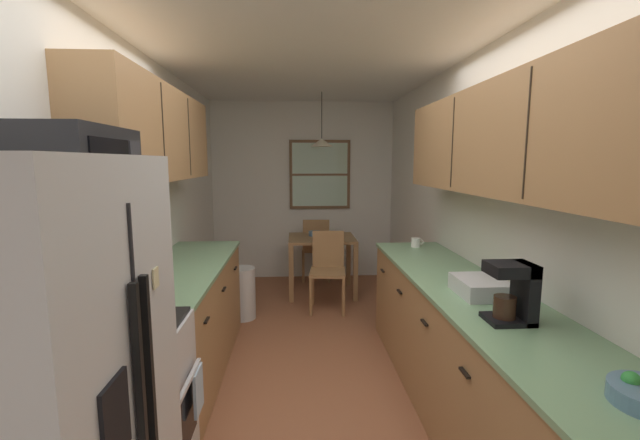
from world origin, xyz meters
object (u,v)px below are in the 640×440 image
object	(u,v)px
trash_bin	(242,293)
mug_by_coffeemaker	(416,242)
dining_chair_near	(328,266)
dish_rack	(481,287)
dining_chair_far	(316,246)
dining_table	(322,247)
coffee_maker	(515,291)
table_serving_bowl	(315,233)
storage_canister	(142,288)
stove_range	(119,415)
refrigerator	(25,439)
microwave_over_range	(73,162)

from	to	relation	value
trash_bin	mug_by_coffeemaker	xyz separation A→B (m)	(1.72, -0.60, 0.66)
dining_chair_near	dish_rack	world-z (taller)	dish_rack
dining_chair_far	trash_bin	xyz separation A→B (m)	(-0.88, -1.39, -0.22)
dining_table	dining_chair_near	size ratio (longest dim) A/B	0.94
coffee_maker	table_serving_bowl	size ratio (longest dim) A/B	1.82
storage_canister	dining_chair_near	bearing A→B (deg)	61.19
stove_range	dining_chair_far	bearing A→B (deg)	72.96
dining_table	mug_by_coffeemaker	bearing A→B (deg)	-60.54
coffee_maker	stove_range	bearing A→B (deg)	-179.81
dining_chair_far	coffee_maker	xyz separation A→B (m)	(0.80, -3.82, 0.56)
refrigerator	coffee_maker	world-z (taller)	refrigerator
stove_range	microwave_over_range	xyz separation A→B (m)	(-0.11, 0.00, 1.23)
coffee_maker	microwave_over_range	bearing A→B (deg)	-179.83
dining_chair_far	storage_canister	world-z (taller)	storage_canister
coffee_maker	dining_table	bearing A→B (deg)	103.18
dining_chair_far	dining_table	bearing A→B (deg)	-85.91
stove_range	trash_bin	size ratio (longest dim) A/B	1.95
dining_chair_near	microwave_over_range	bearing A→B (deg)	-116.88
dining_chair_near	coffee_maker	bearing A→B (deg)	-74.84
microwave_over_range	trash_bin	bearing A→B (deg)	80.50
dining_table	mug_by_coffeemaker	world-z (taller)	mug_by_coffeemaker
refrigerator	storage_canister	size ratio (longest dim) A/B	9.57
dining_table	table_serving_bowl	size ratio (longest dim) A/B	5.03
coffee_maker	table_serving_bowl	xyz separation A→B (m)	(-0.84, 3.35, -0.29)
microwave_over_range	dining_table	bearing A→B (deg)	67.83
refrigerator	dining_chair_near	world-z (taller)	refrigerator
microwave_over_range	coffee_maker	xyz separation A→B (m)	(2.09, 0.01, -0.64)
storage_canister	table_serving_bowl	distance (m)	3.17
refrigerator	microwave_over_range	size ratio (longest dim) A/B	2.78
storage_canister	microwave_over_range	bearing A→B (deg)	-104.83
table_serving_bowl	mug_by_coffeemaker	bearing A→B (deg)	-59.86
microwave_over_range	dining_chair_near	xyz separation A→B (m)	(1.36, 2.69, -1.20)
stove_range	trash_bin	world-z (taller)	stove_range
dish_rack	table_serving_bowl	bearing A→B (deg)	106.44
refrigerator	storage_canister	world-z (taller)	refrigerator
dish_rack	dining_table	bearing A→B (deg)	105.49
stove_range	dining_chair_far	world-z (taller)	stove_range
storage_canister	table_serving_bowl	xyz separation A→B (m)	(1.14, 2.95, -0.22)
dining_chair_far	trash_bin	size ratio (longest dim) A/B	1.59
microwave_over_range	table_serving_bowl	bearing A→B (deg)	69.61
storage_canister	dish_rack	distance (m)	2.01
stove_range	storage_canister	bearing A→B (deg)	90.78
dining_chair_far	dining_chair_near	bearing A→B (deg)	-86.21
dining_chair_near	trash_bin	world-z (taller)	dining_chair_near
microwave_over_range	trash_bin	xyz separation A→B (m)	(0.41, 2.44, -1.42)
stove_range	dish_rack	bearing A→B (deg)	12.07
stove_range	microwave_over_range	size ratio (longest dim) A/B	1.77
microwave_over_range	storage_canister	size ratio (longest dim) A/B	3.44
trash_bin	table_serving_bowl	world-z (taller)	table_serving_bowl
stove_range	storage_canister	xyz separation A→B (m)	(-0.01, 0.41, 0.52)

